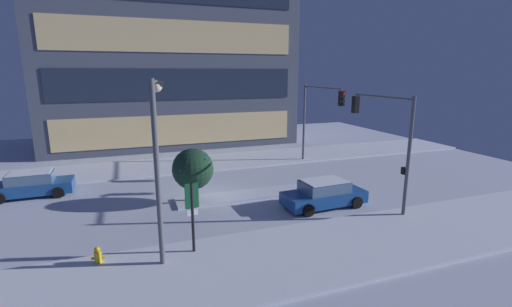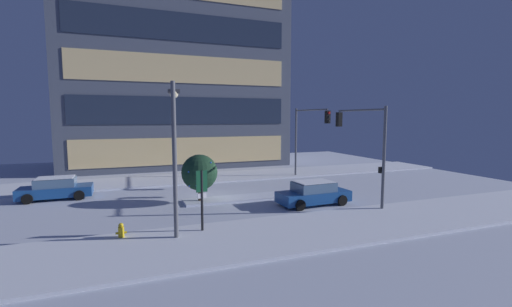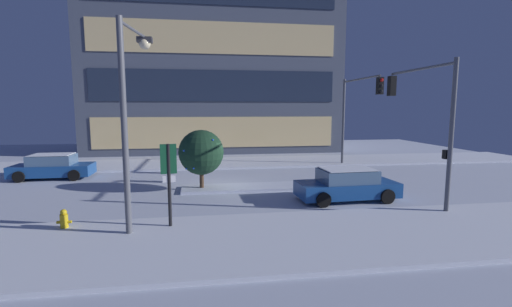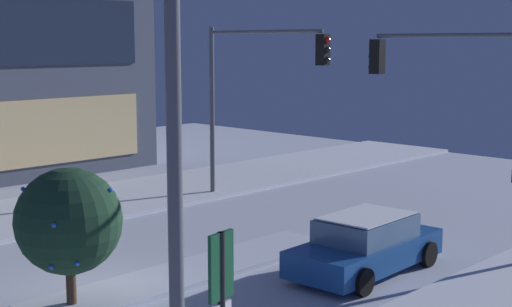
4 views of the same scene
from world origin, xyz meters
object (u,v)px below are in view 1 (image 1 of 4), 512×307
fire_hydrant (98,257)px  decorated_tree_median (193,169)px  car_far (32,185)px  car_near (324,194)px  traffic_light_corner_far_right (318,110)px  street_lamp_arched (157,143)px  parking_info_sign (192,209)px  traffic_light_corner_near_right (384,129)px

fire_hydrant → decorated_tree_median: size_ratio=0.25×
car_far → car_near: bearing=153.5°
fire_hydrant → decorated_tree_median: decorated_tree_median is taller
fire_hydrant → decorated_tree_median: bearing=50.0°
car_far → fire_hydrant: size_ratio=5.82×
traffic_light_corner_far_right → fire_hydrant: 18.72m
car_far → traffic_light_corner_far_right: size_ratio=0.73×
traffic_light_corner_far_right → fire_hydrant: (-15.15, -10.20, -4.12)m
car_near → street_lamp_arched: bearing=-166.1°
traffic_light_corner_far_right → decorated_tree_median: 11.70m
fire_hydrant → parking_info_sign: (3.61, -0.35, 1.56)m
street_lamp_arched → fire_hydrant: street_lamp_arched is taller
traffic_light_corner_near_right → traffic_light_corner_far_right: bearing=-4.9°
parking_info_sign → decorated_tree_median: size_ratio=0.96×
decorated_tree_median → car_near: bearing=-24.5°
car_far → parking_info_sign: 13.06m
car_far → decorated_tree_median: 10.04m
car_far → decorated_tree_median: size_ratio=1.47×
car_near → traffic_light_corner_far_right: (3.81, 7.64, 3.78)m
traffic_light_corner_near_right → parking_info_sign: size_ratio=2.04×
street_lamp_arched → decorated_tree_median: size_ratio=2.25×
traffic_light_corner_near_right → decorated_tree_median: (-9.74, 3.81, -2.28)m
decorated_tree_median → street_lamp_arched: bearing=-111.7°
parking_info_sign → decorated_tree_median: (1.08, 5.95, 0.04)m
fire_hydrant → traffic_light_corner_far_right: bearing=34.0°
traffic_light_corner_far_right → decorated_tree_median: size_ratio=2.02×
car_near → car_far: 17.26m
decorated_tree_median → fire_hydrant: bearing=-130.0°
traffic_light_corner_near_right → decorated_tree_median: traffic_light_corner_near_right is taller
car_far → street_lamp_arched: street_lamp_arched is taller
traffic_light_corner_far_right → parking_info_sign: traffic_light_corner_far_right is taller
car_near → fire_hydrant: 11.63m
traffic_light_corner_near_right → parking_info_sign: bearing=101.1°
car_far → traffic_light_corner_far_right: (19.37, 0.17, 3.78)m
car_near → fire_hydrant: car_near is taller
car_near → fire_hydrant: (-11.34, -2.56, -0.33)m
traffic_light_corner_far_right → street_lamp_arched: (-12.71, -10.28, 0.16)m
traffic_light_corner_near_right → parking_info_sign: (-10.82, -2.13, -2.32)m
parking_info_sign → fire_hydrant: bearing=74.9°
car_far → parking_info_sign: (7.83, -10.38, 1.23)m
parking_info_sign → traffic_light_corner_near_right: bearing=-88.5°
traffic_light_corner_near_right → parking_info_sign: traffic_light_corner_near_right is taller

